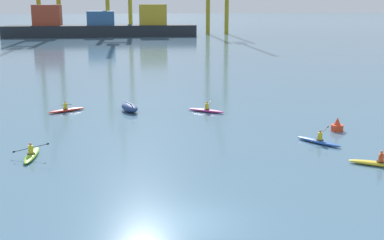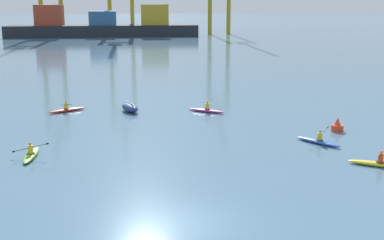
% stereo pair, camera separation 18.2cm
% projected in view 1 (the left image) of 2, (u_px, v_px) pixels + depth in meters
% --- Properties ---
extents(ground_plane, '(800.00, 800.00, 0.00)m').
position_uv_depth(ground_plane, '(190.00, 222.00, 21.80)').
color(ground_plane, '#476B84').
extents(container_barge, '(51.23, 9.08, 8.62)m').
position_uv_depth(container_barge, '(101.00, 26.00, 137.33)').
color(container_barge, '#1E2328').
rests_on(container_barge, ground).
extents(capsized_dinghy, '(1.93, 2.82, 0.76)m').
position_uv_depth(capsized_dinghy, '(130.00, 108.00, 43.64)').
color(capsized_dinghy, navy).
rests_on(capsized_dinghy, ground).
extents(channel_buoy, '(0.90, 0.90, 1.00)m').
position_uv_depth(channel_buoy, '(337.00, 126.00, 37.15)').
color(channel_buoy, red).
rests_on(channel_buoy, ground).
extents(kayak_yellow, '(3.20, 2.31, 1.03)m').
position_uv_depth(kayak_yellow, '(379.00, 163.00, 29.19)').
color(kayak_yellow, yellow).
rests_on(kayak_yellow, ground).
extents(kayak_magenta, '(3.12, 2.46, 0.95)m').
position_uv_depth(kayak_magenta, '(206.00, 110.00, 43.52)').
color(kayak_magenta, '#C13384').
rests_on(kayak_magenta, ground).
extents(kayak_blue, '(2.43, 3.14, 1.06)m').
position_uv_depth(kayak_blue, '(319.00, 141.00, 33.86)').
color(kayak_blue, '#2856B2').
rests_on(kayak_blue, ground).
extents(kayak_lime, '(2.25, 3.42, 0.95)m').
position_uv_depth(kayak_lime, '(31.00, 155.00, 30.83)').
color(kayak_lime, '#7ABC2D').
rests_on(kayak_lime, ground).
extents(kayak_red, '(3.20, 2.31, 0.95)m').
position_uv_depth(kayak_red, '(67.00, 110.00, 43.65)').
color(kayak_red, red).
rests_on(kayak_red, ground).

